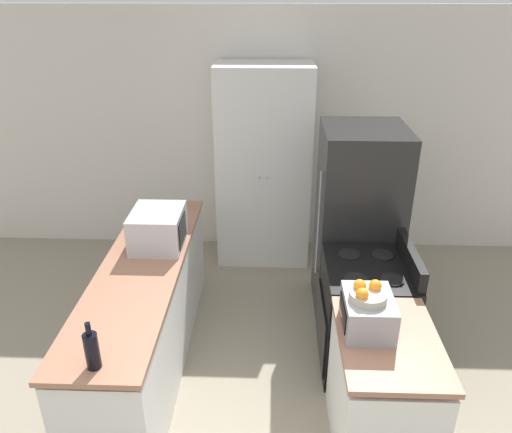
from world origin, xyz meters
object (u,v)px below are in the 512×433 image
at_px(stove, 364,315).
at_px(pantry_cabinet, 264,167).
at_px(microwave, 158,228).
at_px(fruit_bowl, 367,293).
at_px(wine_bottle, 92,350).
at_px(refrigerator, 357,223).
at_px(toaster_oven, 368,313).

bearing_deg(stove, pantry_cabinet, 115.88).
distance_m(microwave, fruit_bowl, 1.79).
relative_size(pantry_cabinet, microwave, 4.54).
xyz_separation_m(pantry_cabinet, fruit_bowl, (0.66, -2.43, 0.10)).
distance_m(stove, fruit_bowl, 1.02).
xyz_separation_m(pantry_cabinet, wine_bottle, (-0.87, -2.81, -0.04)).
xyz_separation_m(refrigerator, fruit_bowl, (-0.19, -1.51, 0.28)).
distance_m(toaster_oven, fruit_bowl, 0.15).
bearing_deg(stove, toaster_oven, -101.53).
relative_size(pantry_cabinet, toaster_oven, 5.58).
bearing_deg(wine_bottle, stove, 33.29).
distance_m(refrigerator, fruit_bowl, 1.55).
bearing_deg(wine_bottle, pantry_cabinet, 72.86).
bearing_deg(refrigerator, fruit_bowl, -97.14).
bearing_deg(pantry_cabinet, refrigerator, -47.26).
bearing_deg(toaster_oven, stove, 78.47).
height_order(stove, toaster_oven, toaster_oven).
bearing_deg(toaster_oven, fruit_bowl, -141.73).
distance_m(microwave, wine_bottle, 1.40).
distance_m(refrigerator, microwave, 1.73).
height_order(stove, microwave, microwave).
xyz_separation_m(stove, wine_bottle, (-1.69, -1.11, 0.55)).
xyz_separation_m(stove, refrigerator, (0.02, 0.78, 0.41)).
height_order(refrigerator, fruit_bowl, refrigerator).
bearing_deg(refrigerator, stove, -91.83).
xyz_separation_m(microwave, fruit_bowl, (1.46, -1.02, 0.12)).
bearing_deg(toaster_oven, pantry_cabinet, 105.65).
distance_m(stove, wine_bottle, 2.10).
bearing_deg(fruit_bowl, microwave, 145.13).
xyz_separation_m(pantry_cabinet, refrigerator, (0.85, -0.92, -0.18)).
height_order(pantry_cabinet, refrigerator, pantry_cabinet).
relative_size(refrigerator, fruit_bowl, 7.74).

